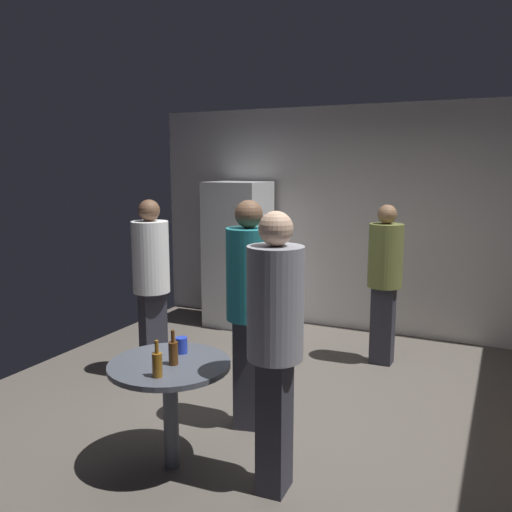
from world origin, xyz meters
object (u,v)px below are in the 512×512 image
(person_in_gray_shirt, at_px, (275,332))
(foreground_table, at_px, (170,378))
(person_in_teal_shirt, at_px, (249,297))
(person_in_olive_shirt, at_px, (385,272))
(beer_bottle_amber, at_px, (157,364))
(refrigerator, at_px, (238,254))
(person_in_white_shirt, at_px, (151,275))
(plastic_cup_blue, at_px, (182,345))
(beer_bottle_brown, at_px, (173,352))

(person_in_gray_shirt, bearing_deg, foreground_table, 2.37)
(person_in_teal_shirt, height_order, person_in_olive_shirt, person_in_teal_shirt)
(foreground_table, height_order, beer_bottle_amber, beer_bottle_amber)
(refrigerator, relative_size, person_in_teal_shirt, 1.03)
(foreground_table, height_order, person_in_white_shirt, person_in_white_shirt)
(person_in_olive_shirt, bearing_deg, person_in_gray_shirt, -0.90)
(plastic_cup_blue, height_order, person_in_olive_shirt, person_in_olive_shirt)
(refrigerator, height_order, beer_bottle_amber, refrigerator)
(person_in_gray_shirt, bearing_deg, person_in_olive_shirt, -95.24)
(refrigerator, xyz_separation_m, beer_bottle_brown, (1.15, -3.14, -0.08))
(plastic_cup_blue, xyz_separation_m, person_in_teal_shirt, (0.25, 0.54, 0.24))
(foreground_table, distance_m, beer_bottle_amber, 0.31)
(foreground_table, bearing_deg, beer_bottle_brown, -21.93)
(beer_bottle_brown, distance_m, person_in_gray_shirt, 0.71)
(beer_bottle_amber, bearing_deg, plastic_cup_blue, 103.20)
(beer_bottle_brown, relative_size, person_in_gray_shirt, 0.13)
(beer_bottle_amber, relative_size, person_in_olive_shirt, 0.14)
(foreground_table, distance_m, beer_bottle_brown, 0.19)
(beer_bottle_brown, bearing_deg, foreground_table, 158.07)
(refrigerator, xyz_separation_m, beer_bottle_amber, (1.17, -3.35, -0.08))
(person_in_olive_shirt, xyz_separation_m, person_in_gray_shirt, (-0.13, -2.46, 0.08))
(person_in_teal_shirt, distance_m, person_in_gray_shirt, 0.83)
(person_in_gray_shirt, bearing_deg, beer_bottle_amber, 21.58)
(person_in_olive_shirt, bearing_deg, beer_bottle_brown, -15.59)
(person_in_teal_shirt, bearing_deg, person_in_white_shirt, -125.87)
(plastic_cup_blue, bearing_deg, beer_bottle_amber, -76.80)
(foreground_table, distance_m, person_in_olive_shirt, 2.68)
(person_in_teal_shirt, relative_size, person_in_white_shirt, 1.04)
(refrigerator, xyz_separation_m, person_in_teal_shirt, (1.33, -2.40, 0.13))
(refrigerator, relative_size, beer_bottle_amber, 7.83)
(refrigerator, bearing_deg, beer_bottle_brown, -69.91)
(beer_bottle_brown, distance_m, plastic_cup_blue, 0.22)
(plastic_cup_blue, relative_size, person_in_olive_shirt, 0.07)
(person_in_teal_shirt, bearing_deg, person_in_olive_shirt, 146.24)
(foreground_table, relative_size, person_in_white_shirt, 0.47)
(beer_bottle_brown, xyz_separation_m, person_in_white_shirt, (-1.07, 1.23, 0.17))
(person_in_teal_shirt, xyz_separation_m, person_in_olive_shirt, (0.63, 1.79, -0.08))
(person_in_olive_shirt, distance_m, person_in_gray_shirt, 2.46)
(foreground_table, height_order, beer_bottle_brown, beer_bottle_brown)
(plastic_cup_blue, relative_size, person_in_white_shirt, 0.06)
(plastic_cup_blue, height_order, person_in_teal_shirt, person_in_teal_shirt)
(person_in_gray_shirt, bearing_deg, person_in_white_shirt, -35.59)
(foreground_table, relative_size, person_in_olive_shirt, 0.49)
(beer_bottle_brown, xyz_separation_m, person_in_teal_shirt, (0.18, 0.74, 0.21))
(foreground_table, relative_size, plastic_cup_blue, 7.27)
(beer_bottle_brown, height_order, person_in_gray_shirt, person_in_gray_shirt)
(person_in_white_shirt, bearing_deg, person_in_gray_shirt, -5.50)
(beer_bottle_amber, xyz_separation_m, plastic_cup_blue, (-0.10, 0.41, -0.03))
(refrigerator, distance_m, foreground_table, 3.32)
(person_in_white_shirt, distance_m, person_in_gray_shirt, 2.10)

